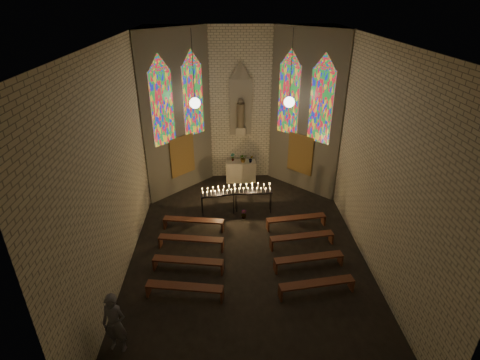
% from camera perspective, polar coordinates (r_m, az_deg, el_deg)
% --- Properties ---
extents(floor, '(12.00, 12.00, 0.00)m').
position_cam_1_polar(floor, '(13.50, 1.06, -10.59)').
color(floor, black).
rests_on(floor, ground).
extents(room, '(8.22, 12.43, 7.00)m').
position_cam_1_polar(room, '(14.79, 0.47, 9.16)').
color(room, beige).
rests_on(room, ground).
extents(altar, '(1.40, 0.60, 1.00)m').
position_cam_1_polar(altar, '(17.91, 0.13, 1.36)').
color(altar, '#BBB198').
rests_on(altar, ground).
extents(flower_vase_left, '(0.24, 0.19, 0.39)m').
position_cam_1_polar(flower_vase_left, '(17.70, -1.13, 3.51)').
color(flower_vase_left, '#4C723F').
rests_on(flower_vase_left, altar).
extents(flower_vase_center, '(0.42, 0.38, 0.41)m').
position_cam_1_polar(flower_vase_center, '(17.57, 0.50, 3.37)').
color(flower_vase_center, '#4C723F').
rests_on(flower_vase_center, altar).
extents(flower_vase_right, '(0.22, 0.19, 0.36)m').
position_cam_1_polar(flower_vase_right, '(17.56, 1.68, 3.24)').
color(flower_vase_right, '#4C723F').
rests_on(flower_vase_right, altar).
extents(aisle_flower_pot, '(0.21, 0.21, 0.36)m').
position_cam_1_polar(aisle_flower_pot, '(15.12, 0.57, -5.22)').
color(aisle_flower_pot, '#4C723F').
rests_on(aisle_flower_pot, ground).
extents(votive_stand_left, '(1.54, 0.64, 1.10)m').
position_cam_1_polar(votive_stand_left, '(15.12, -3.23, -1.88)').
color(votive_stand_left, black).
rests_on(votive_stand_left, ground).
extents(votive_stand_right, '(1.62, 0.39, 1.19)m').
position_cam_1_polar(votive_stand_right, '(15.13, 1.88, -1.51)').
color(votive_stand_right, black).
rests_on(votive_stand_right, ground).
extents(pew_left_0, '(2.33, 0.65, 0.44)m').
position_cam_1_polar(pew_left_0, '(14.47, -7.11, -6.24)').
color(pew_left_0, '#4E2516').
rests_on(pew_left_0, ground).
extents(pew_right_0, '(2.33, 0.65, 0.44)m').
position_cam_1_polar(pew_right_0, '(14.64, 8.56, -5.90)').
color(pew_right_0, '#4E2516').
rests_on(pew_right_0, ground).
extents(pew_left_1, '(2.33, 0.65, 0.44)m').
position_cam_1_polar(pew_left_1, '(13.48, -7.48, -9.02)').
color(pew_left_1, '#4E2516').
rests_on(pew_left_1, ground).
extents(pew_right_1, '(2.33, 0.65, 0.44)m').
position_cam_1_polar(pew_right_1, '(13.67, 9.42, -8.61)').
color(pew_right_1, '#4E2516').
rests_on(pew_right_1, ground).
extents(pew_left_2, '(2.33, 0.65, 0.44)m').
position_cam_1_polar(pew_left_2, '(12.53, -7.93, -12.23)').
color(pew_left_2, '#4E2516').
rests_on(pew_left_2, ground).
extents(pew_right_2, '(2.33, 0.65, 0.44)m').
position_cam_1_polar(pew_right_2, '(12.74, 10.43, -11.73)').
color(pew_right_2, '#4E2516').
rests_on(pew_right_2, ground).
extents(pew_left_3, '(2.33, 0.65, 0.44)m').
position_cam_1_polar(pew_left_3, '(11.63, -8.45, -15.96)').
color(pew_left_3, '#4E2516').
rests_on(pew_left_3, ground).
extents(pew_right_3, '(2.33, 0.65, 0.44)m').
position_cam_1_polar(pew_right_3, '(11.85, 11.62, -15.32)').
color(pew_right_3, '#4E2516').
rests_on(pew_right_3, ground).
extents(visitor, '(0.71, 0.54, 1.73)m').
position_cam_1_polar(visitor, '(10.38, -18.56, -20.01)').
color(visitor, '#555661').
rests_on(visitor, ground).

